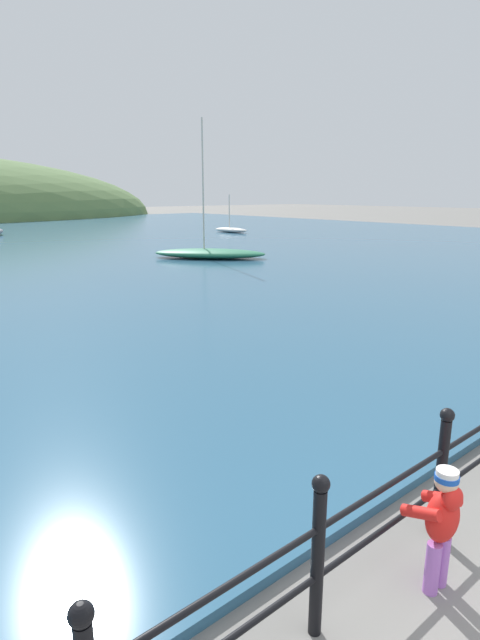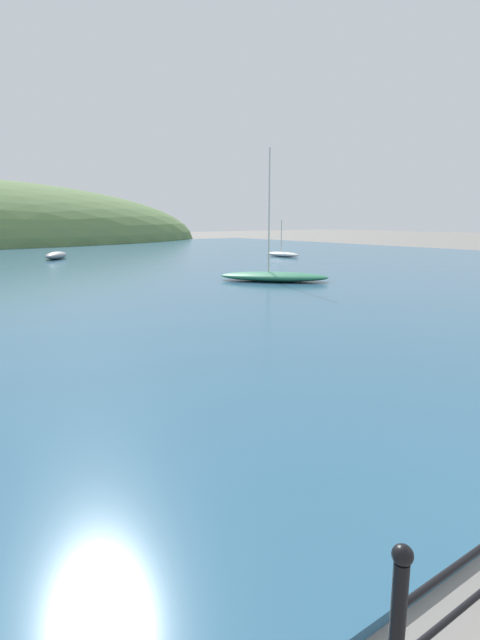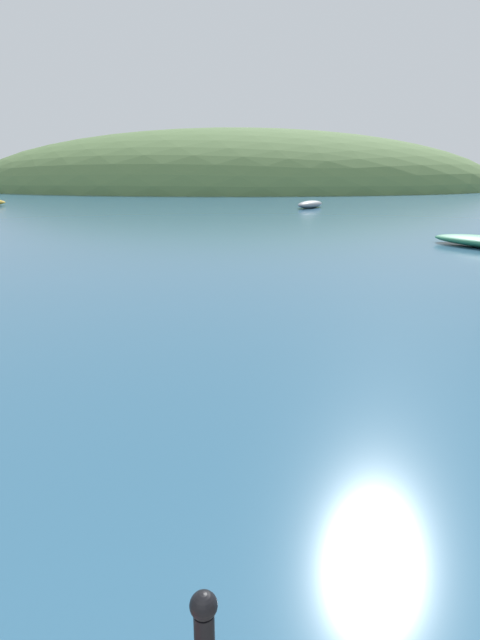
{
  "view_description": "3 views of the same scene",
  "coord_description": "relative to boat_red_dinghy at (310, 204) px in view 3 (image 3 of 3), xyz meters",
  "views": [
    {
      "loc": [
        -3.19,
        -0.32,
        2.93
      ],
      "look_at": [
        0.98,
        4.68,
        1.27
      ],
      "focal_mm": 28.0,
      "sensor_mm": 36.0,
      "label": 1
    },
    {
      "loc": [
        -4.7,
        0.09,
        2.94
      ],
      "look_at": [
        0.69,
        7.48,
        1.07
      ],
      "focal_mm": 28.0,
      "sensor_mm": 36.0,
      "label": 2
    },
    {
      "loc": [
        0.72,
        -0.14,
        2.89
      ],
      "look_at": [
        0.72,
        5.72,
        1.1
      ],
      "focal_mm": 28.0,
      "sensor_mm": 36.0,
      "label": 3
    }
  ],
  "objects": [
    {
      "name": "boat_red_dinghy",
      "position": [
        0.0,
        0.0,
        0.0
      ],
      "size": [
        2.69,
        3.18,
        0.52
      ],
      "color": "gray",
      "rests_on": "water"
    },
    {
      "name": "water",
      "position": [
        -5.79,
        -4.81,
        -0.31
      ],
      "size": [
        80.0,
        60.0,
        0.1
      ],
      "primitive_type": "cube",
      "color": "#2D5B7A",
      "rests_on": "ground"
    },
    {
      "name": "far_hillside",
      "position": [
        -5.79,
        34.57,
        -0.36
      ],
      "size": [
        71.69,
        39.43,
        15.95
      ],
      "color": "#567542",
      "rests_on": "ground"
    }
  ]
}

